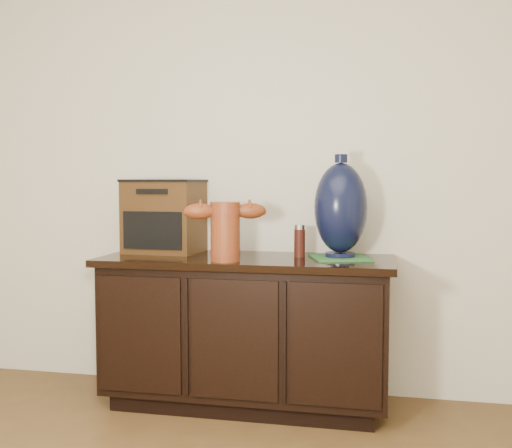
% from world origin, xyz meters
% --- Properties ---
extents(sideboard, '(1.46, 0.56, 0.75)m').
position_xyz_m(sideboard, '(0.00, 2.23, 0.39)').
color(sideboard, black).
rests_on(sideboard, ground).
extents(terracotta_vessel, '(0.39, 0.20, 0.28)m').
position_xyz_m(terracotta_vessel, '(-0.07, 2.06, 0.91)').
color(terracotta_vessel, brown).
rests_on(terracotta_vessel, sideboard).
extents(tv_radio, '(0.41, 0.34, 0.39)m').
position_xyz_m(tv_radio, '(-0.48, 2.35, 0.95)').
color(tv_radio, '#412710').
rests_on(tv_radio, sideboard).
extents(green_mat, '(0.34, 0.34, 0.01)m').
position_xyz_m(green_mat, '(0.46, 2.28, 0.76)').
color(green_mat, '#2E6831').
rests_on(green_mat, sideboard).
extents(lamp_base, '(0.32, 0.32, 0.50)m').
position_xyz_m(lamp_base, '(0.46, 2.28, 1.00)').
color(lamp_base, black).
rests_on(lamp_base, green_mat).
extents(spray_can, '(0.06, 0.06, 0.16)m').
position_xyz_m(spray_can, '(0.26, 2.29, 0.83)').
color(spray_can, '#54170E').
rests_on(spray_can, sideboard).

